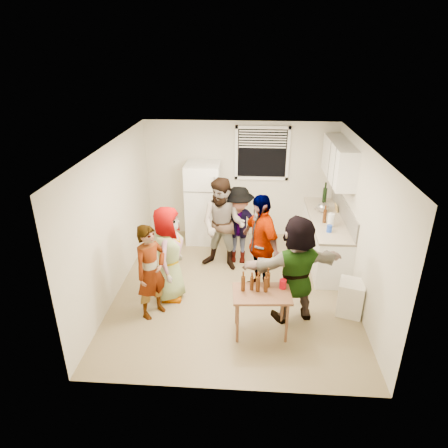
# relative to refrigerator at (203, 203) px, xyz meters

# --- Properties ---
(room) EXTENTS (4.00, 4.50, 2.50)m
(room) POSITION_rel_refrigerator_xyz_m (0.75, -1.88, -0.85)
(room) COLOR beige
(room) RESTS_ON ground
(window) EXTENTS (1.12, 0.10, 1.06)m
(window) POSITION_rel_refrigerator_xyz_m (1.20, 0.33, 1.00)
(window) COLOR white
(window) RESTS_ON room
(refrigerator) EXTENTS (0.70, 0.70, 1.70)m
(refrigerator) POSITION_rel_refrigerator_xyz_m (0.00, 0.00, 0.00)
(refrigerator) COLOR white
(refrigerator) RESTS_ON ground
(counter_lower) EXTENTS (0.60, 2.20, 0.86)m
(counter_lower) POSITION_rel_refrigerator_xyz_m (2.45, -0.73, -0.42)
(counter_lower) COLOR white
(counter_lower) RESTS_ON ground
(countertop) EXTENTS (0.64, 2.22, 0.04)m
(countertop) POSITION_rel_refrigerator_xyz_m (2.45, -0.73, 0.03)
(countertop) COLOR beige
(countertop) RESTS_ON counter_lower
(backsplash) EXTENTS (0.03, 2.20, 0.36)m
(backsplash) POSITION_rel_refrigerator_xyz_m (2.74, -0.73, 0.23)
(backsplash) COLOR #A6A297
(backsplash) RESTS_ON countertop
(upper_cabinets) EXTENTS (0.34, 1.60, 0.70)m
(upper_cabinets) POSITION_rel_refrigerator_xyz_m (2.58, -0.53, 1.10)
(upper_cabinets) COLOR white
(upper_cabinets) RESTS_ON room
(kettle) EXTENTS (0.31, 0.29, 0.21)m
(kettle) POSITION_rel_refrigerator_xyz_m (2.40, -0.44, 0.05)
(kettle) COLOR silver
(kettle) RESTS_ON countertop
(paper_towel) EXTENTS (0.12, 0.12, 0.25)m
(paper_towel) POSITION_rel_refrigerator_xyz_m (2.43, -1.14, 0.05)
(paper_towel) COLOR white
(paper_towel) RESTS_ON countertop
(wine_bottle) EXTENTS (0.08, 0.08, 0.34)m
(wine_bottle) POSITION_rel_refrigerator_xyz_m (2.50, 0.01, 0.05)
(wine_bottle) COLOR black
(wine_bottle) RESTS_ON countertop
(beer_bottle_counter) EXTENTS (0.07, 0.07, 0.25)m
(beer_bottle_counter) POSITION_rel_refrigerator_xyz_m (2.35, -0.96, 0.05)
(beer_bottle_counter) COLOR #47230C
(beer_bottle_counter) RESTS_ON countertop
(blue_cup) EXTENTS (0.10, 0.10, 0.13)m
(blue_cup) POSITION_rel_refrigerator_xyz_m (2.37, -1.36, 0.05)
(blue_cup) COLOR blue
(blue_cup) RESTS_ON countertop
(picture_frame) EXTENTS (0.02, 0.18, 0.15)m
(picture_frame) POSITION_rel_refrigerator_xyz_m (2.67, -0.39, 0.12)
(picture_frame) COLOR tan
(picture_frame) RESTS_ON countertop
(trash_bin) EXTENTS (0.47, 0.47, 0.56)m
(trash_bin) POSITION_rel_refrigerator_xyz_m (2.59, -2.45, -0.60)
(trash_bin) COLOR white
(trash_bin) RESTS_ON ground
(serving_table) EXTENTS (0.86, 0.60, 0.69)m
(serving_table) POSITION_rel_refrigerator_xyz_m (1.18, -3.02, -0.85)
(serving_table) COLOR brown
(serving_table) RESTS_ON ground
(beer_bottle_table) EXTENTS (0.05, 0.05, 0.21)m
(beer_bottle_table) POSITION_rel_refrigerator_xyz_m (1.03, -2.95, -0.16)
(beer_bottle_table) COLOR #47230C
(beer_bottle_table) RESTS_ON serving_table
(red_cup) EXTENTS (0.10, 0.10, 0.13)m
(red_cup) POSITION_rel_refrigerator_xyz_m (1.48, -2.88, -0.16)
(red_cup) COLOR #B10712
(red_cup) RESTS_ON serving_table
(guest_grey) EXTENTS (1.66, 0.88, 0.52)m
(guest_grey) POSITION_rel_refrigerator_xyz_m (-0.32, -2.19, -0.85)
(guest_grey) COLOR #9A9A9A
(guest_grey) RESTS_ON ground
(guest_stripe) EXTENTS (1.56, 1.34, 0.36)m
(guest_stripe) POSITION_rel_refrigerator_xyz_m (-0.49, -2.67, -0.85)
(guest_stripe) COLOR #141933
(guest_stripe) RESTS_ON ground
(guest_back_left) EXTENTS (1.31, 1.93, 0.67)m
(guest_back_left) POSITION_rel_refrigerator_xyz_m (0.50, -1.16, -0.85)
(guest_back_left) COLOR #513829
(guest_back_left) RESTS_ON ground
(guest_back_right) EXTENTS (1.06, 1.58, 0.57)m
(guest_back_right) POSITION_rel_refrigerator_xyz_m (0.77, -0.91, -0.85)
(guest_back_right) COLOR #47464B
(guest_back_right) RESTS_ON ground
(guest_black) EXTENTS (2.04, 1.78, 0.43)m
(guest_black) POSITION_rel_refrigerator_xyz_m (1.16, -1.89, -0.85)
(guest_black) COLOR black
(guest_black) RESTS_ON ground
(guest_orange) EXTENTS (2.00, 2.08, 0.50)m
(guest_orange) POSITION_rel_refrigerator_xyz_m (1.69, -2.61, -0.85)
(guest_orange) COLOR #F5A751
(guest_orange) RESTS_ON ground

